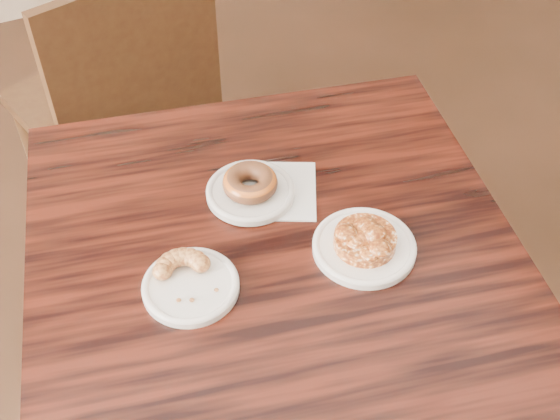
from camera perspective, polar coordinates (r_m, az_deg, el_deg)
name	(u,v)px	position (r m, az deg, el deg)	size (l,w,h in m)	color
cafe_table	(275,364)	(1.48, -0.41, -12.44)	(0.81, 0.81, 0.75)	black
chair_far	(110,104)	(2.01, -13.63, 8.39)	(0.49, 0.49, 0.90)	black
napkin	(274,190)	(1.26, -0.47, 1.60)	(0.15, 0.15, 0.00)	silver
plate_donut	(250,192)	(1.25, -2.42, 1.47)	(0.16, 0.16, 0.01)	silver
plate_cruller	(191,286)	(1.12, -7.26, -6.18)	(0.15, 0.15, 0.01)	white
plate_fritter	(364,247)	(1.17, 6.85, -3.01)	(0.17, 0.17, 0.01)	white
glazed_donut	(250,183)	(1.24, -2.45, 2.24)	(0.10, 0.10, 0.03)	#953E15
apple_fritter	(365,238)	(1.16, 6.95, -2.26)	(0.14, 0.14, 0.03)	#441707
cruller_fragment	(190,278)	(1.11, -7.36, -5.53)	(0.11, 0.11, 0.03)	#642E14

